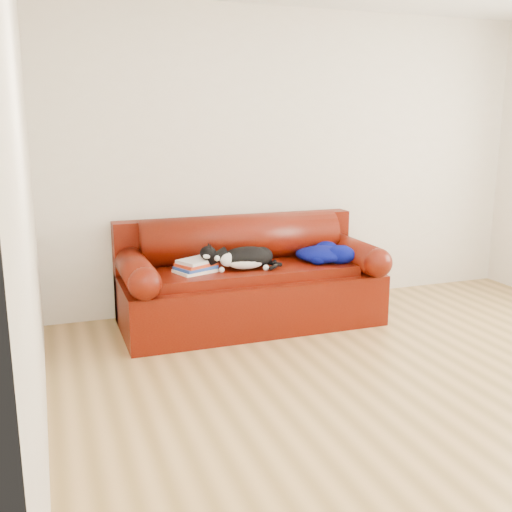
{
  "coord_description": "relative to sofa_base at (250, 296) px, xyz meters",
  "views": [
    {
      "loc": [
        -2.18,
        -2.99,
        1.66
      ],
      "look_at": [
        -0.62,
        1.35,
        0.61
      ],
      "focal_mm": 42.0,
      "sensor_mm": 36.0,
      "label": 1
    }
  ],
  "objects": [
    {
      "name": "blanket",
      "position": [
        0.63,
        -0.08,
        0.33
      ],
      "size": [
        0.52,
        0.53,
        0.15
      ],
      "rotation": [
        0.0,
        0.0,
        -0.38
      ],
      "color": "#02054E",
      "rests_on": "sofa_base"
    },
    {
      "name": "cat",
      "position": [
        -0.07,
        -0.12,
        0.35
      ],
      "size": [
        0.62,
        0.24,
        0.22
      ],
      "rotation": [
        0.0,
        0.0,
        0.01
      ],
      "color": "black",
      "rests_on": "sofa_base"
    },
    {
      "name": "room_shell",
      "position": [
        0.75,
        -1.48,
        1.43
      ],
      "size": [
        4.52,
        4.02,
        2.61
      ],
      "color": "beige",
      "rests_on": "ground"
    },
    {
      "name": "book_stack",
      "position": [
        -0.47,
        -0.08,
        0.31
      ],
      "size": [
        0.35,
        0.31,
        0.1
      ],
      "rotation": [
        0.0,
        0.0,
        0.42
      ],
      "color": "white",
      "rests_on": "sofa_base"
    },
    {
      "name": "sofa_back",
      "position": [
        -0.0,
        0.24,
        0.3
      ],
      "size": [
        2.1,
        1.01,
        0.88
      ],
      "color": "#3B0502",
      "rests_on": "ground"
    },
    {
      "name": "ground",
      "position": [
        0.62,
        -1.49,
        -0.24
      ],
      "size": [
        4.5,
        4.5,
        0.0
      ],
      "primitive_type": "plane",
      "color": "olive",
      "rests_on": "ground"
    },
    {
      "name": "sofa_base",
      "position": [
        0.0,
        0.0,
        0.0
      ],
      "size": [
        2.1,
        0.9,
        0.5
      ],
      "color": "#3B0502",
      "rests_on": "ground"
    }
  ]
}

